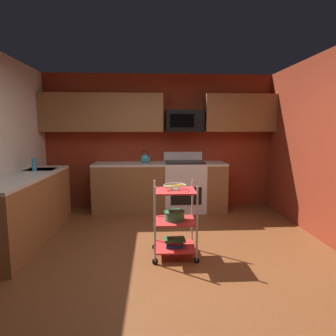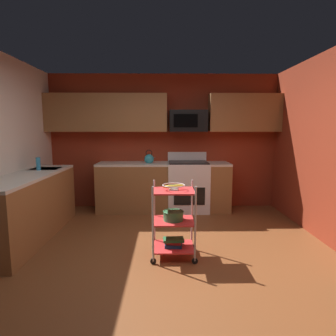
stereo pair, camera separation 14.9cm
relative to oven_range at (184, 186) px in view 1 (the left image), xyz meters
The scene contains 12 objects.
floor 2.21m from the oven_range, 102.47° to the right, with size 4.40×4.80×0.04m, color brown.
wall_back 1.00m from the oven_range, 144.96° to the left, with size 4.52×0.06×2.60m, color maroon.
counter_run 1.51m from the oven_range, 154.54° to the right, with size 3.44×2.76×0.92m.
oven_range is the anchor object (origin of this frame).
upper_cabinets 1.49m from the oven_range, 167.01° to the left, with size 4.40×0.33×0.70m.
microwave 1.23m from the oven_range, 90.26° to the left, with size 0.70×0.39×0.40m.
rolling_cart 2.03m from the oven_range, 99.59° to the right, with size 0.55×0.43×0.91m.
fruit_bowl 2.06m from the oven_range, 99.59° to the right, with size 0.27×0.27×0.07m.
mixing_bowl_large 2.03m from the oven_range, 99.70° to the right, with size 0.25×0.25×0.11m.
book_stack 2.05m from the oven_range, 99.59° to the right, with size 0.26×0.20×0.10m.
kettle 0.90m from the oven_range, behind, with size 0.21×0.18×0.26m.
dish_soap_bottle 2.63m from the oven_range, 158.27° to the right, with size 0.06×0.06×0.20m, color #2D8CBF.
Camera 1 is at (-0.13, -3.19, 1.55)m, focal length 30.32 mm.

